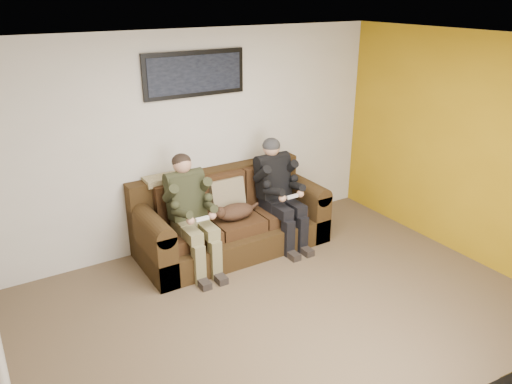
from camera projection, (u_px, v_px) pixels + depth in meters
floor at (306, 328)px, 4.75m from camera, size 5.00×5.00×0.00m
ceiling at (319, 46)px, 3.77m from camera, size 5.00×5.00×0.00m
wall_back at (198, 140)px, 6.04m from camera, size 5.00×0.00×5.00m
wall_right at (493, 156)px, 5.47m from camera, size 0.00×4.50×4.50m
accent_wall_right at (493, 156)px, 5.47m from camera, size 0.00×4.50×4.50m
sofa at (229, 220)px, 6.15m from camera, size 2.29×0.99×0.94m
throw_pillow at (227, 196)px, 6.07m from camera, size 0.44×0.21×0.43m
throw_blanket at (164, 179)px, 5.82m from camera, size 0.47×0.23×0.08m
person_left at (190, 207)px, 5.57m from camera, size 0.51×0.87×1.31m
person_right at (278, 186)px, 6.14m from camera, size 0.51×0.86×1.32m
cat at (234, 212)px, 5.89m from camera, size 0.66×0.26×0.24m
framed_poster at (195, 74)px, 5.70m from camera, size 1.25×0.05×0.52m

